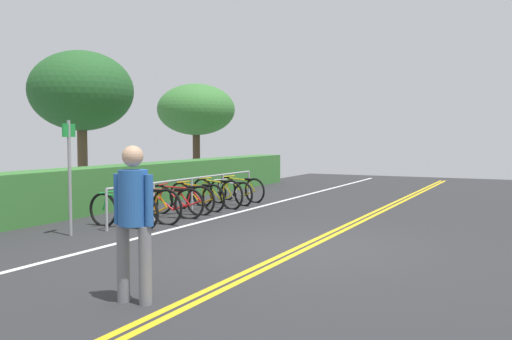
# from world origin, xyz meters

# --- Properties ---
(ground_plane) EXTENTS (33.93, 12.84, 0.05)m
(ground_plane) POSITION_xyz_m (0.00, 0.00, -0.03)
(ground_plane) COLOR #2B2B2D
(centre_line_yellow_inner) EXTENTS (30.54, 0.10, 0.00)m
(centre_line_yellow_inner) POSITION_xyz_m (0.00, -0.08, 0.00)
(centre_line_yellow_inner) COLOR gold
(centre_line_yellow_inner) RESTS_ON ground_plane
(centre_line_yellow_outer) EXTENTS (30.54, 0.10, 0.00)m
(centre_line_yellow_outer) POSITION_xyz_m (0.00, 0.08, 0.00)
(centre_line_yellow_outer) COLOR gold
(centre_line_yellow_outer) RESTS_ON ground_plane
(bike_lane_stripe_white) EXTENTS (30.54, 0.12, 0.00)m
(bike_lane_stripe_white) POSITION_xyz_m (0.00, 2.95, 0.00)
(bike_lane_stripe_white) COLOR white
(bike_lane_stripe_white) RESTS_ON ground_plane
(bike_rack) EXTENTS (5.97, 0.05, 0.83)m
(bike_rack) POSITION_xyz_m (2.74, 3.94, 0.62)
(bike_rack) COLOR #9EA0A5
(bike_rack) RESTS_ON ground_plane
(bicycle_0) EXTENTS (0.46, 1.72, 0.73)m
(bicycle_0) POSITION_xyz_m (0.24, 3.92, 0.34)
(bicycle_0) COLOR black
(bicycle_0) RESTS_ON ground_plane
(bicycle_1) EXTENTS (0.46, 1.79, 0.79)m
(bicycle_1) POSITION_xyz_m (0.94, 3.87, 0.37)
(bicycle_1) COLOR black
(bicycle_1) RESTS_ON ground_plane
(bicycle_2) EXTENTS (0.51, 1.77, 0.73)m
(bicycle_2) POSITION_xyz_m (1.73, 3.95, 0.34)
(bicycle_2) COLOR black
(bicycle_2) RESTS_ON ground_plane
(bicycle_3) EXTENTS (0.49, 1.72, 0.73)m
(bicycle_3) POSITION_xyz_m (2.31, 3.99, 0.34)
(bicycle_3) COLOR black
(bicycle_3) RESTS_ON ground_plane
(bicycle_4) EXTENTS (0.46, 1.75, 0.72)m
(bicycle_4) POSITION_xyz_m (3.10, 4.03, 0.33)
(bicycle_4) COLOR black
(bicycle_4) RESTS_ON ground_plane
(bicycle_5) EXTENTS (0.51, 1.72, 0.77)m
(bicycle_5) POSITION_xyz_m (3.76, 3.85, 0.36)
(bicycle_5) COLOR black
(bicycle_5) RESTS_ON ground_plane
(bicycle_6) EXTENTS (0.59, 1.58, 0.68)m
(bicycle_6) POSITION_xyz_m (4.51, 3.88, 0.32)
(bicycle_6) COLOR black
(bicycle_6) RESTS_ON ground_plane
(bicycle_7) EXTENTS (0.55, 1.71, 0.72)m
(bicycle_7) POSITION_xyz_m (5.27, 3.98, 0.34)
(bicycle_7) COLOR black
(bicycle_7) RESTS_ON ground_plane
(pedestrian) EXTENTS (0.32, 0.49, 1.71)m
(pedestrian) POSITION_xyz_m (-3.67, 0.52, 0.99)
(pedestrian) COLOR slate
(pedestrian) RESTS_ON ground_plane
(sign_post_near) EXTENTS (0.36, 0.09, 2.10)m
(sign_post_near) POSITION_xyz_m (-0.89, 4.19, 1.27)
(sign_post_near) COLOR gray
(sign_post_near) RESTS_ON ground_plane
(hedge_backdrop) EXTENTS (14.92, 0.93, 1.07)m
(hedge_backdrop) POSITION_xyz_m (4.24, 6.10, 0.53)
(hedge_backdrop) COLOR #387533
(hedge_backdrop) RESTS_ON ground_plane
(tree_mid) EXTENTS (2.84, 2.84, 4.14)m
(tree_mid) POSITION_xyz_m (3.32, 7.89, 3.03)
(tree_mid) COLOR brown
(tree_mid) RESTS_ON ground_plane
(tree_far_right) EXTENTS (2.91, 2.91, 3.76)m
(tree_far_right) POSITION_xyz_m (9.51, 8.12, 2.78)
(tree_far_right) COLOR #473323
(tree_far_right) RESTS_ON ground_plane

